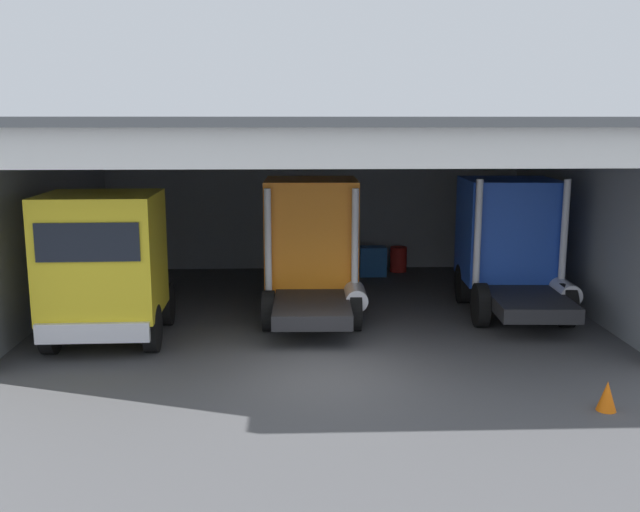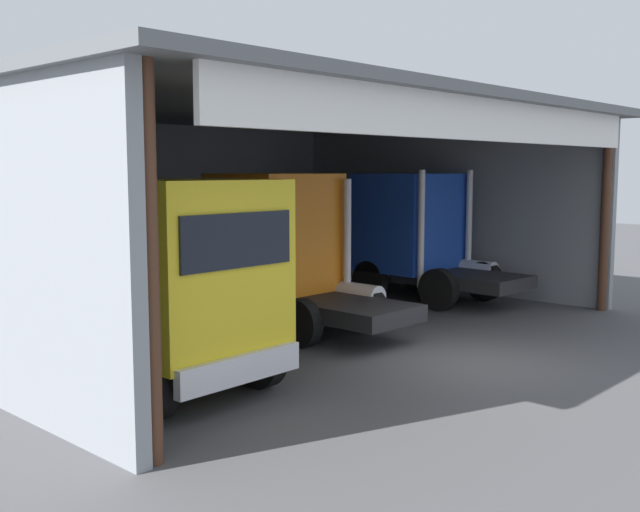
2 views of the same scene
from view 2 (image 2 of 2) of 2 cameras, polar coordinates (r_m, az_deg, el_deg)
ground_plane at (r=15.04m, az=10.92°, el=-7.92°), size 80.00×80.00×0.00m
workshop_shed at (r=18.75m, az=-5.85°, el=6.53°), size 15.34×11.67×5.29m
truck_yellow_right_bay at (r=12.47m, az=-10.82°, el=-1.98°), size 2.80×4.61×3.59m
truck_orange_center_left_bay at (r=17.57m, az=-2.80°, el=0.61°), size 2.66×5.18×3.66m
truck_blue_left_bay at (r=21.79m, az=7.39°, el=1.75°), size 2.72×5.15×3.75m
oil_drum at (r=23.76m, az=-6.29°, el=-1.42°), size 0.58×0.58×0.87m
tool_cart at (r=22.64m, az=-7.10°, el=-1.67°), size 0.90×0.60×1.00m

